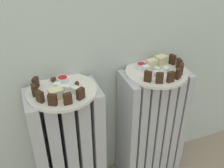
{
  "coord_description": "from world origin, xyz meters",
  "views": [
    {
      "loc": [
        -0.31,
        -0.52,
        1.08
      ],
      "look_at": [
        0.0,
        0.28,
        0.56
      ],
      "focal_mm": 41.63,
      "sensor_mm": 36.0,
      "label": 1
    }
  ],
  "objects_px": {
    "plate_right": "(156,72)",
    "jam_bowl_left": "(63,79)",
    "jam_bowl_right": "(141,66)",
    "fork": "(167,70)",
    "plate_left": "(62,91)",
    "radiator_left": "(69,150)",
    "radiator_right": "(151,128)"
  },
  "relations": [
    {
      "from": "plate_right",
      "to": "jam_bowl_left",
      "type": "bearing_deg",
      "value": 172.11
    },
    {
      "from": "plate_right",
      "to": "jam_bowl_right",
      "type": "relative_size",
      "value": 6.21
    },
    {
      "from": "plate_right",
      "to": "fork",
      "type": "distance_m",
      "value": 0.04
    },
    {
      "from": "jam_bowl_right",
      "to": "fork",
      "type": "relative_size",
      "value": 0.43
    },
    {
      "from": "plate_left",
      "to": "jam_bowl_right",
      "type": "xyz_separation_m",
      "value": [
        0.34,
        0.04,
        0.02
      ]
    },
    {
      "from": "radiator_left",
      "to": "jam_bowl_right",
      "type": "distance_m",
      "value": 0.46
    },
    {
      "from": "jam_bowl_left",
      "to": "fork",
      "type": "xyz_separation_m",
      "value": [
        0.41,
        -0.06,
        -0.01
      ]
    },
    {
      "from": "radiator_left",
      "to": "jam_bowl_left",
      "type": "relative_size",
      "value": 13.71
    },
    {
      "from": "radiator_right",
      "to": "plate_right",
      "type": "bearing_deg",
      "value": 180.0
    },
    {
      "from": "radiator_right",
      "to": "jam_bowl_right",
      "type": "xyz_separation_m",
      "value": [
        -0.05,
        0.04,
        0.31
      ]
    },
    {
      "from": "plate_left",
      "to": "plate_right",
      "type": "distance_m",
      "value": 0.39
    },
    {
      "from": "jam_bowl_right",
      "to": "fork",
      "type": "xyz_separation_m",
      "value": [
        0.09,
        -0.05,
        -0.01
      ]
    },
    {
      "from": "radiator_right",
      "to": "fork",
      "type": "height_order",
      "value": "fork"
    },
    {
      "from": "radiator_left",
      "to": "fork",
      "type": "height_order",
      "value": "fork"
    },
    {
      "from": "jam_bowl_right",
      "to": "plate_right",
      "type": "bearing_deg",
      "value": -40.52
    },
    {
      "from": "radiator_right",
      "to": "jam_bowl_right",
      "type": "bearing_deg",
      "value": 139.48
    },
    {
      "from": "radiator_left",
      "to": "plate_right",
      "type": "height_order",
      "value": "plate_right"
    },
    {
      "from": "plate_right",
      "to": "jam_bowl_left",
      "type": "height_order",
      "value": "jam_bowl_left"
    },
    {
      "from": "radiator_left",
      "to": "jam_bowl_left",
      "type": "bearing_deg",
      "value": 73.8
    },
    {
      "from": "plate_right",
      "to": "jam_bowl_right",
      "type": "xyz_separation_m",
      "value": [
        -0.05,
        0.04,
        0.02
      ]
    },
    {
      "from": "jam_bowl_left",
      "to": "radiator_left",
      "type": "bearing_deg",
      "value": -106.2
    },
    {
      "from": "radiator_right",
      "to": "jam_bowl_left",
      "type": "relative_size",
      "value": 13.71
    },
    {
      "from": "radiator_left",
      "to": "jam_bowl_left",
      "type": "distance_m",
      "value": 0.32
    },
    {
      "from": "plate_left",
      "to": "plate_right",
      "type": "bearing_deg",
      "value": 0.0
    },
    {
      "from": "radiator_left",
      "to": "jam_bowl_right",
      "type": "relative_size",
      "value": 14.01
    },
    {
      "from": "radiator_left",
      "to": "plate_left",
      "type": "height_order",
      "value": "plate_left"
    },
    {
      "from": "plate_right",
      "to": "jam_bowl_right",
      "type": "distance_m",
      "value": 0.07
    },
    {
      "from": "radiator_right",
      "to": "jam_bowl_left",
      "type": "height_order",
      "value": "jam_bowl_left"
    },
    {
      "from": "radiator_left",
      "to": "plate_right",
      "type": "xyz_separation_m",
      "value": [
        0.39,
        0.0,
        0.3
      ]
    },
    {
      "from": "plate_left",
      "to": "fork",
      "type": "distance_m",
      "value": 0.43
    },
    {
      "from": "plate_left",
      "to": "fork",
      "type": "bearing_deg",
      "value": -1.24
    },
    {
      "from": "plate_left",
      "to": "jam_bowl_left",
      "type": "distance_m",
      "value": 0.06
    }
  ]
}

